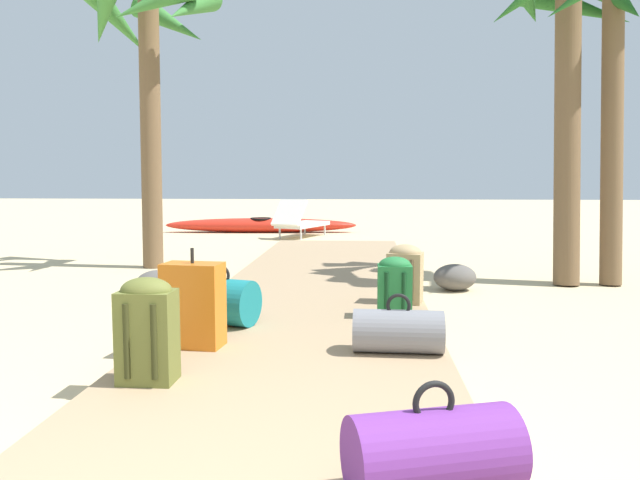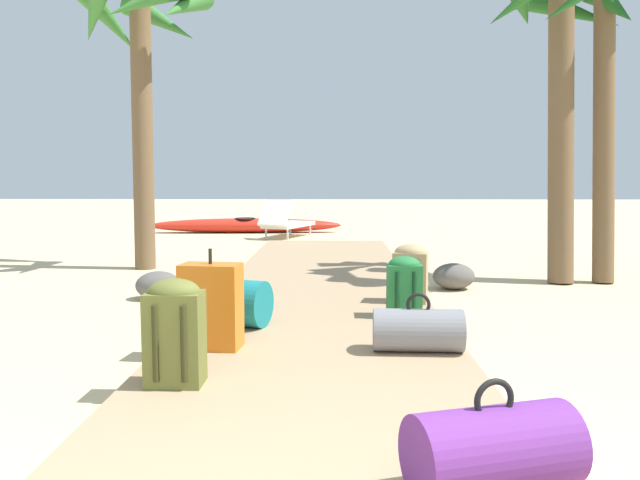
{
  "view_description": "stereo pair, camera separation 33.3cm",
  "coord_description": "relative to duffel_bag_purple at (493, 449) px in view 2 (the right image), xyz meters",
  "views": [
    {
      "loc": [
        0.47,
        -1.32,
        1.25
      ],
      "look_at": [
        -0.0,
        5.59,
        0.55
      ],
      "focal_mm": 35.21,
      "sensor_mm": 36.0,
      "label": 1
    },
    {
      "loc": [
        0.14,
        -1.34,
        1.25
      ],
      "look_at": [
        -0.0,
        5.59,
        0.55
      ],
      "focal_mm": 35.21,
      "sensor_mm": 36.0,
      "label": 2
    }
  ],
  "objects": [
    {
      "name": "kayak",
      "position": [
        -2.57,
        11.8,
        -0.08
      ],
      "size": [
        4.36,
        0.87,
        0.33
      ],
      "color": "red",
      "rests_on": "ground"
    },
    {
      "name": "backpack_tan",
      "position": [
        0.13,
        3.58,
        0.13
      ],
      "size": [
        0.36,
        0.32,
        0.55
      ],
      "color": "tan",
      "rests_on": "boardwalk"
    },
    {
      "name": "backpack_olive",
      "position": [
        -1.48,
        1.18,
        0.16
      ],
      "size": [
        0.31,
        0.25,
        0.6
      ],
      "color": "olive",
      "rests_on": "boardwalk"
    },
    {
      "name": "backpack_green",
      "position": [
        0.01,
        2.96,
        0.11
      ],
      "size": [
        0.28,
        0.25,
        0.51
      ],
      "color": "#237538",
      "rests_on": "boardwalk"
    },
    {
      "name": "lounge_chair",
      "position": [
        -1.57,
        10.62,
        0.09
      ],
      "size": [
        1.12,
        1.64,
        0.8
      ],
      "color": "white",
      "rests_on": "ground"
    },
    {
      "name": "suitcase_orange",
      "position": [
        -1.42,
        1.95,
        0.13
      ],
      "size": [
        0.43,
        0.28,
        0.68
      ],
      "color": "orange",
      "rests_on": "boardwalk"
    },
    {
      "name": "duffel_bag_purple",
      "position": [
        0.0,
        0.0,
        0.0
      ],
      "size": [
        0.69,
        0.49,
        0.43
      ],
      "color": "#6B2D84",
      "rests_on": "boardwalk"
    },
    {
      "name": "boardwalk",
      "position": [
        -0.73,
        4.18,
        -0.2
      ],
      "size": [
        2.1,
        10.16,
        0.08
      ],
      "primitive_type": "cube",
      "color": "tan",
      "rests_on": "ground"
    },
    {
      "name": "duffel_bag_teal",
      "position": [
        -1.38,
        2.61,
        0.02
      ],
      "size": [
        0.63,
        0.52,
        0.48
      ],
      "color": "#197A7F",
      "rests_on": "boardwalk"
    },
    {
      "name": "rock_left_near",
      "position": [
        -2.39,
        4.08,
        -0.1
      ],
      "size": [
        0.55,
        0.5,
        0.28
      ],
      "primitive_type": "ellipsoid",
      "rotation": [
        0.0,
        0.0,
        1.87
      ],
      "color": "#5B5651",
      "rests_on": "ground"
    },
    {
      "name": "palm_tree_far_left",
      "position": [
        -3.14,
        6.22,
        2.75
      ],
      "size": [
        1.9,
        1.82,
        3.9
      ],
      "color": "brown",
      "rests_on": "ground"
    },
    {
      "name": "duffel_bag_grey",
      "position": [
        -0.02,
        1.89,
        -0.02
      ],
      "size": [
        0.61,
        0.31,
        0.4
      ],
      "color": "slate",
      "rests_on": "boardwalk"
    },
    {
      "name": "ground_plane",
      "position": [
        -0.73,
        3.16,
        -0.24
      ],
      "size": [
        60.0,
        60.0,
        0.0
      ],
      "primitive_type": "plane",
      "color": "#D1BA8C"
    },
    {
      "name": "palm_tree_far_right",
      "position": [
        2.08,
        5.2,
        2.63
      ],
      "size": [
        2.01,
        2.11,
        3.82
      ],
      "color": "brown",
      "rests_on": "ground"
    },
    {
      "name": "rock_right_near",
      "position": [
        0.76,
        4.7,
        -0.1
      ],
      "size": [
        0.6,
        0.57,
        0.29
      ],
      "primitive_type": "ellipsoid",
      "rotation": [
        0.0,
        0.0,
        1.96
      ],
      "color": "#5B5651",
      "rests_on": "ground"
    }
  ]
}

